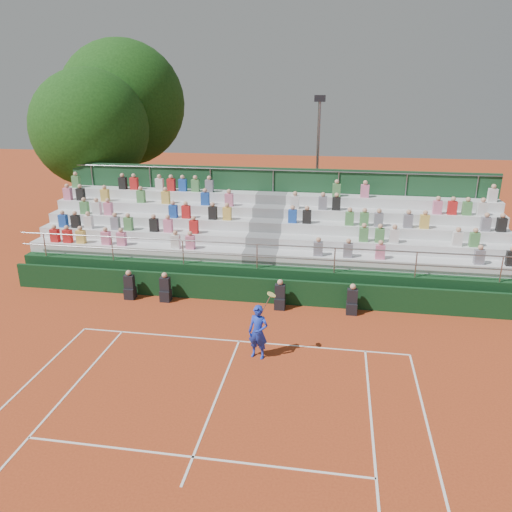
% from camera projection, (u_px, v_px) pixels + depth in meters
% --- Properties ---
extents(ground, '(90.00, 90.00, 0.00)m').
position_uv_depth(ground, '(239.00, 341.00, 16.54)').
color(ground, '#AE411D').
rests_on(ground, ground).
extents(courtside_wall, '(20.00, 0.15, 1.00)m').
position_uv_depth(courtside_wall, '(255.00, 290.00, 19.36)').
color(courtside_wall, black).
rests_on(courtside_wall, ground).
extents(line_officials, '(9.05, 0.40, 1.19)m').
position_uv_depth(line_officials, '(229.00, 294.00, 19.08)').
color(line_officials, black).
rests_on(line_officials, ground).
extents(grandstand, '(20.00, 5.20, 4.40)m').
position_uv_depth(grandstand, '(266.00, 250.00, 22.19)').
color(grandstand, black).
rests_on(grandstand, ground).
extents(tennis_player, '(0.89, 0.55, 2.22)m').
position_uv_depth(tennis_player, '(258.00, 332.00, 15.32)').
color(tennis_player, '#1A36C4').
rests_on(tennis_player, ground).
extents(tree_west, '(6.16, 6.16, 8.91)m').
position_uv_depth(tree_west, '(90.00, 128.00, 26.44)').
color(tree_west, '#342412').
rests_on(tree_west, ground).
extents(tree_east, '(7.28, 7.28, 10.60)m').
position_uv_depth(tree_east, '(123.00, 104.00, 29.55)').
color(tree_east, '#342412').
rests_on(tree_east, ground).
extents(floodlight_mast, '(0.60, 0.25, 7.49)m').
position_uv_depth(floodlight_mast, '(318.00, 153.00, 27.86)').
color(floodlight_mast, gray).
rests_on(floodlight_mast, ground).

